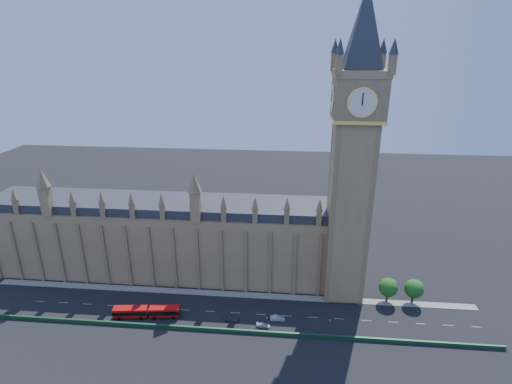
# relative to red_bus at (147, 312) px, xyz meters

# --- Properties ---
(ground) EXTENTS (400.00, 400.00, 0.00)m
(ground) POSITION_rel_red_bus_xyz_m (22.69, 4.37, -1.79)
(ground) COLOR black
(ground) RESTS_ON ground
(palace_westminster) EXTENTS (120.00, 20.00, 28.00)m
(palace_westminster) POSITION_rel_red_bus_xyz_m (-2.31, 26.37, 12.08)
(palace_westminster) COLOR #977249
(palace_westminster) RESTS_ON ground
(elizabeth_tower) EXTENTS (20.59, 20.59, 105.00)m
(elizabeth_tower) POSITION_rel_red_bus_xyz_m (60.69, 18.36, 52.77)
(elizabeth_tower) COLOR #977249
(elizabeth_tower) RESTS_ON ground
(bridge_parapet) EXTENTS (160.00, 0.60, 1.20)m
(bridge_parapet) POSITION_rel_red_bus_xyz_m (22.69, -4.63, -1.19)
(bridge_parapet) COLOR #1E4C2D
(bridge_parapet) RESTS_ON ground
(kerb_north) EXTENTS (160.00, 3.00, 0.16)m
(kerb_north) POSITION_rel_red_bus_xyz_m (22.69, 13.87, -1.71)
(kerb_north) COLOR gray
(kerb_north) RESTS_ON ground
(tree_east_near) EXTENTS (6.00, 6.00, 8.50)m
(tree_east_near) POSITION_rel_red_bus_xyz_m (74.91, 14.45, 3.86)
(tree_east_near) COLOR #382619
(tree_east_near) RESTS_ON ground
(tree_east_far) EXTENTS (6.00, 6.00, 8.50)m
(tree_east_far) POSITION_rel_red_bus_xyz_m (82.91, 14.45, 3.86)
(tree_east_far) COLOR #382619
(tree_east_far) RESTS_ON ground
(red_bus) EXTENTS (20.14, 5.21, 3.39)m
(red_bus) POSITION_rel_red_bus_xyz_m (0.00, 0.00, 0.00)
(red_bus) COLOR red
(red_bus) RESTS_ON ground
(car_grey) EXTENTS (4.33, 2.11, 1.42)m
(car_grey) POSITION_rel_red_bus_xyz_m (26.08, 0.44, -1.07)
(car_grey) COLOR #45484E
(car_grey) RESTS_ON ground
(car_silver) EXTENTS (4.52, 1.82, 1.46)m
(car_silver) POSITION_rel_red_bus_xyz_m (39.95, 2.09, -1.06)
(car_silver) COLOR #B3B7BB
(car_silver) RESTS_ON ground
(car_white) EXTENTS (4.12, 1.84, 1.17)m
(car_white) POSITION_rel_red_bus_xyz_m (35.90, -1.41, -1.20)
(car_white) COLOR silver
(car_white) RESTS_ON ground
(cone_a) EXTENTS (0.51, 0.51, 0.68)m
(cone_a) POSITION_rel_red_bus_xyz_m (36.69, 2.30, -1.45)
(cone_a) COLOR black
(cone_a) RESTS_ON ground
(cone_b) EXTENTS (0.55, 0.55, 0.66)m
(cone_b) POSITION_rel_red_bus_xyz_m (42.09, 1.81, -1.46)
(cone_b) COLOR black
(cone_b) RESTS_ON ground
(cone_c) EXTENTS (0.50, 0.50, 0.69)m
(cone_c) POSITION_rel_red_bus_xyz_m (38.72, 2.12, -1.44)
(cone_c) COLOR black
(cone_c) RESTS_ON ground
(cone_d) EXTENTS (0.56, 0.56, 0.69)m
(cone_d) POSITION_rel_red_bus_xyz_m (55.74, 3.04, -1.44)
(cone_d) COLOR black
(cone_d) RESTS_ON ground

